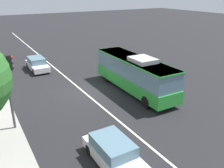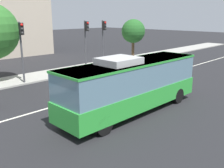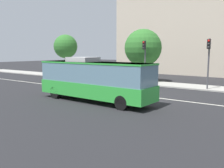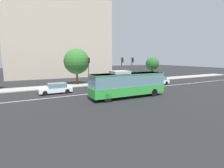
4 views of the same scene
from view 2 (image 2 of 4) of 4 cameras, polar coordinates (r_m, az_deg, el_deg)
ground_plane at (r=19.77m, az=-1.19°, el=-1.62°), size 160.00×160.00×0.00m
sidewalk_kerb at (r=25.92m, az=-13.85°, el=2.12°), size 80.00×3.55×0.14m
lane_centre_line at (r=19.77m, az=-1.19°, el=-1.61°), size 76.00×0.16×0.01m
transit_bus at (r=15.15m, az=4.57°, el=0.24°), size 10.05×2.70×3.46m
sedan_white_ahead at (r=27.52m, az=9.21°, el=4.49°), size 4.50×1.82×1.46m
traffic_light_near_corner at (r=22.39m, az=-19.58°, el=8.79°), size 0.33×0.62×5.20m
traffic_light_mid_block at (r=26.49m, az=-5.81°, el=10.40°), size 0.34×0.62×5.20m
traffic_light_far_corner at (r=28.15m, az=-1.90°, el=10.74°), size 0.33×0.62×5.20m
street_tree_kerbside_right at (r=33.24m, az=4.80°, el=11.66°), size 3.00×3.00×5.27m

